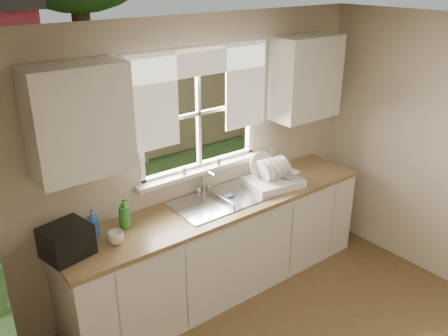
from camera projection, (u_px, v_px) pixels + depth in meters
room_walls at (399, 259)px, 2.83m from camera, size 3.62×4.02×2.50m
ceiling at (424, 42)px, 2.39m from camera, size 3.60×4.00×0.02m
window at (200, 132)px, 4.24m from camera, size 1.38×0.16×1.06m
curtains at (202, 83)px, 4.02m from camera, size 1.50×0.03×0.81m
base_cabinets at (222, 247)px, 4.42m from camera, size 3.00×0.62×0.87m
countertop at (222, 204)px, 4.24m from camera, size 3.04×0.65×0.04m
upper_cabinet_left at (79, 121)px, 3.32m from camera, size 0.70×0.33×0.80m
upper_cabinet_right at (306, 78)px, 4.61m from camera, size 0.70×0.33×0.80m
wall_outlet at (271, 153)px, 4.88m from camera, size 0.08×0.01×0.12m
sill_jars at (202, 166)px, 4.30m from camera, size 0.42×0.04×0.06m
sink at (220, 208)px, 4.28m from camera, size 0.88×0.52×0.40m
dish_rack at (273, 179)px, 4.53m from camera, size 0.56×0.46×0.32m
bowl at (288, 174)px, 4.56m from camera, size 0.24×0.24×0.05m
soap_bottle_a at (124, 213)px, 3.77m from camera, size 0.13×0.13×0.26m
soap_bottle_b at (92, 223)px, 3.68m from camera, size 0.12×0.12×0.21m
soap_bottle_c at (83, 227)px, 3.67m from camera, size 0.13×0.13×0.16m
saucer at (69, 255)px, 3.44m from camera, size 0.17×0.17×0.01m
cup at (116, 238)px, 3.58m from camera, size 0.14×0.14×0.10m
black_appliance at (66, 241)px, 3.41m from camera, size 0.37×0.34×0.24m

